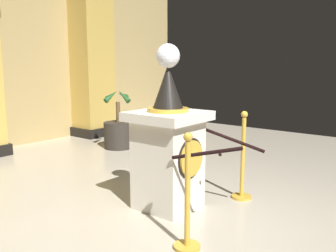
{
  "coord_description": "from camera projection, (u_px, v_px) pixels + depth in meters",
  "views": [
    {
      "loc": [
        -2.86,
        -2.01,
        1.61
      ],
      "look_at": [
        0.22,
        0.42,
        0.94
      ],
      "focal_mm": 38.61,
      "sensor_mm": 36.0,
      "label": 1
    }
  ],
  "objects": [
    {
      "name": "stanchion_far",
      "position": [
        242.0,
        168.0,
        4.34
      ],
      "size": [
        0.24,
        0.24,
        1.07
      ],
      "color": "gold",
      "rests_on": "ground_plane"
    },
    {
      "name": "column_right",
      "position": [
        90.0,
        60.0,
        8.12
      ],
      "size": [
        0.94,
        0.94,
        3.44
      ],
      "color": "black",
      "rests_on": "ground_plane"
    },
    {
      "name": "pedestal_clock",
      "position": [
        168.0,
        147.0,
        4.01
      ],
      "size": [
        0.76,
        0.76,
        1.83
      ],
      "color": "silver",
      "rests_on": "ground_plane"
    },
    {
      "name": "ground_plane",
      "position": [
        187.0,
        223.0,
        3.71
      ],
      "size": [
        11.33,
        11.33,
        0.0
      ],
      "primitive_type": "plane",
      "color": "#B2A893"
    },
    {
      "name": "velvet_rope",
      "position": [
        220.0,
        146.0,
        3.67
      ],
      "size": [
        0.83,
        0.81,
        0.22
      ],
      "color": "black"
    },
    {
      "name": "potted_palm_right",
      "position": [
        119.0,
        132.0,
        7.0
      ],
      "size": [
        0.66,
        0.64,
        1.16
      ],
      "color": "#2D2823",
      "rests_on": "ground_plane"
    },
    {
      "name": "stanchion_near",
      "position": [
        187.0,
        209.0,
        3.14
      ],
      "size": [
        0.24,
        0.24,
        1.05
      ],
      "color": "gold",
      "rests_on": "ground_plane"
    }
  ]
}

